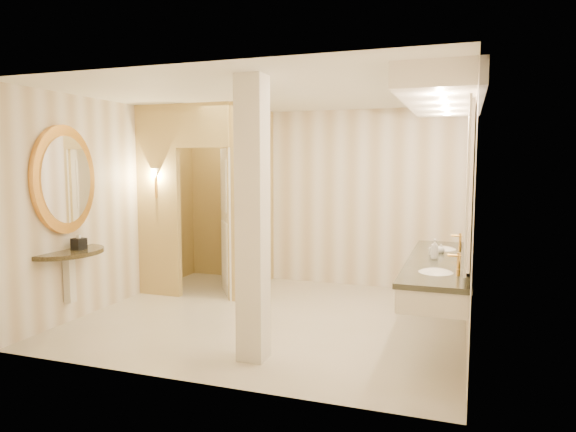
{
  "coord_description": "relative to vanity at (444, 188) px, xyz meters",
  "views": [
    {
      "loc": [
        2.18,
        -5.76,
        1.89
      ],
      "look_at": [
        0.12,
        0.2,
        1.24
      ],
      "focal_mm": 32.0,
      "sensor_mm": 36.0,
      "label": 1
    }
  ],
  "objects": [
    {
      "name": "floor",
      "position": [
        -1.98,
        0.16,
        -1.63
      ],
      "size": [
        4.5,
        4.5,
        0.0
      ],
      "primitive_type": "plane",
      "color": "beige",
      "rests_on": "ground"
    },
    {
      "name": "ceiling",
      "position": [
        -1.98,
        0.16,
        1.07
      ],
      "size": [
        4.5,
        4.5,
        0.0
      ],
      "primitive_type": "plane",
      "rotation": [
        3.14,
        0.0,
        0.0
      ],
      "color": "white",
      "rests_on": "wall_back"
    },
    {
      "name": "wall_back",
      "position": [
        -1.98,
        2.16,
        -0.28
      ],
      "size": [
        4.5,
        0.02,
        2.7
      ],
      "primitive_type": "cube",
      "color": "white",
      "rests_on": "floor"
    },
    {
      "name": "wall_front",
      "position": [
        -1.98,
        -1.84,
        -0.28
      ],
      "size": [
        4.5,
        0.02,
        2.7
      ],
      "primitive_type": "cube",
      "color": "white",
      "rests_on": "floor"
    },
    {
      "name": "wall_left",
      "position": [
        -4.23,
        0.16,
        -0.28
      ],
      "size": [
        0.02,
        4.0,
        2.7
      ],
      "primitive_type": "cube",
      "color": "white",
      "rests_on": "floor"
    },
    {
      "name": "wall_right",
      "position": [
        0.27,
        0.16,
        -0.28
      ],
      "size": [
        0.02,
        4.0,
        2.7
      ],
      "primitive_type": "cube",
      "color": "white",
      "rests_on": "floor"
    },
    {
      "name": "toilet_closet",
      "position": [
        -3.11,
        1.13,
        -0.24
      ],
      "size": [
        1.5,
        1.55,
        2.7
      ],
      "color": "tan",
      "rests_on": "floor"
    },
    {
      "name": "wall_sconce",
      "position": [
        -3.9,
        0.59,
        0.1
      ],
      "size": [
        0.14,
        0.14,
        0.42
      ],
      "color": "gold",
      "rests_on": "toilet_closet"
    },
    {
      "name": "vanity",
      "position": [
        0.0,
        0.0,
        0.0
      ],
      "size": [
        0.75,
        2.75,
        2.09
      ],
      "color": "silver",
      "rests_on": "floor"
    },
    {
      "name": "console_shelf",
      "position": [
        -4.19,
        -0.83,
        -0.29
      ],
      "size": [
        0.97,
        0.97,
        1.93
      ],
      "color": "black",
      "rests_on": "floor"
    },
    {
      "name": "pillar",
      "position": [
        -1.68,
        -1.16,
        -0.28
      ],
      "size": [
        0.26,
        0.26,
        2.7
      ],
      "primitive_type": "cube",
      "color": "silver",
      "rests_on": "floor"
    },
    {
      "name": "tissue_box",
      "position": [
        -4.08,
        -0.76,
        -0.69
      ],
      "size": [
        0.15,
        0.15,
        0.13
      ],
      "primitive_type": "cube",
      "rotation": [
        0.0,
        0.0,
        -0.14
      ],
      "color": "black",
      "rests_on": "console_shelf"
    },
    {
      "name": "toilet",
      "position": [
        -3.08,
        1.79,
        -1.29
      ],
      "size": [
        0.57,
        0.76,
        0.69
      ],
      "primitive_type": "imported",
      "rotation": [
        0.0,
        0.0,
        3.45
      ],
      "color": "white",
      "rests_on": "floor"
    },
    {
      "name": "soap_bottle_a",
      "position": [
        -0.12,
        0.24,
        -0.69
      ],
      "size": [
        0.06,
        0.07,
        0.12
      ],
      "primitive_type": "imported",
      "rotation": [
        0.0,
        0.0,
        0.19
      ],
      "color": "beige",
      "rests_on": "vanity"
    },
    {
      "name": "soap_bottle_b",
      "position": [
        -0.03,
        0.39,
        -0.7
      ],
      "size": [
        0.1,
        0.1,
        0.1
      ],
      "primitive_type": "imported",
      "rotation": [
        0.0,
        0.0,
        -0.31
      ],
      "color": "silver",
      "rests_on": "vanity"
    },
    {
      "name": "soap_bottle_c",
      "position": [
        -0.08,
        -0.02,
        -0.65
      ],
      "size": [
        0.11,
        0.11,
        0.21
      ],
      "primitive_type": "imported",
      "rotation": [
        0.0,
        0.0,
        0.36
      ],
      "color": "#C6B28C",
      "rests_on": "vanity"
    }
  ]
}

